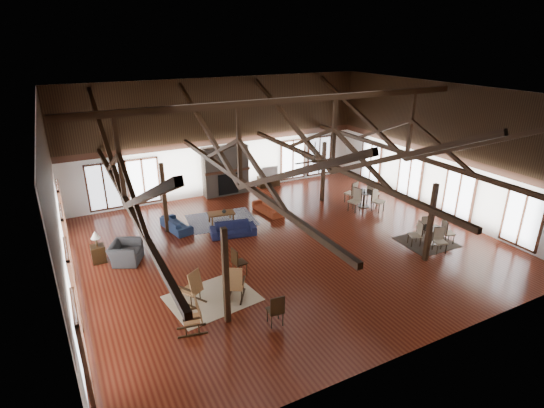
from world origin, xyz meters
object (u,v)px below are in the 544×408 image
coffee_table (221,214)px  cafe_table_near (432,233)px  sofa_orange (268,207)px  armchair (126,252)px  cafe_table_far (364,196)px  sofa_navy_front (233,229)px  sofa_navy_left (176,224)px  tv_console (269,181)px

coffee_table → cafe_table_near: bearing=-31.5°
sofa_orange → cafe_table_near: bearing=28.6°
sofa_orange → armchair: armchair is taller
coffee_table → sofa_orange: bearing=10.3°
cafe_table_far → armchair: bearing=-178.6°
sofa_navy_front → cafe_table_far: (6.98, 0.03, 0.27)m
sofa_orange → cafe_table_near: size_ratio=0.95×
sofa_navy_left → armchair: (-2.43, -1.91, 0.11)m
sofa_orange → cafe_table_far: cafe_table_far is taller
armchair → cafe_table_near: (11.25, -4.18, 0.11)m
coffee_table → cafe_table_far: (6.93, -1.49, 0.15)m
sofa_orange → sofa_navy_left: bearing=-99.1°
sofa_navy_left → cafe_table_near: bearing=-136.0°
coffee_table → cafe_table_near: (6.78, -5.95, 0.09)m
coffee_table → sofa_navy_left: bearing=-174.1°
sofa_orange → cafe_table_near: (4.38, -5.97, 0.23)m
coffee_table → tv_console: (4.14, 3.41, -0.10)m
sofa_orange → tv_console: bearing=145.2°
cafe_table_near → tv_console: 9.73m
sofa_navy_front → cafe_table_near: bearing=-21.8°
cafe_table_far → cafe_table_near: bearing=-91.9°
sofa_navy_front → cafe_table_near: (6.83, -4.43, 0.21)m
coffee_table → cafe_table_far: 7.09m
sofa_navy_front → coffee_table: sofa_navy_front is taller
sofa_navy_front → coffee_table: 1.53m
cafe_table_far → tv_console: bearing=119.7°
sofa_navy_left → cafe_table_near: cafe_table_near is taller
armchair → cafe_table_far: size_ratio=0.54×
tv_console → coffee_table: bearing=-140.5°
cafe_table_near → cafe_table_far: cafe_table_far is taller
sofa_navy_left → sofa_orange: sofa_navy_left is taller
sofa_navy_left → tv_console: 6.99m
coffee_table → tv_console: size_ratio=1.05×
cafe_table_near → cafe_table_far: bearing=88.1°
cafe_table_near → coffee_table: bearing=138.7°
sofa_navy_front → cafe_table_near: size_ratio=1.00×
sofa_navy_left → cafe_table_far: 9.12m
sofa_navy_front → sofa_orange: (2.45, 1.55, -0.01)m
armchair → cafe_table_far: cafe_table_far is taller
cafe_table_near → tv_console: size_ratio=1.56×
sofa_orange → armchair: 7.10m
sofa_orange → tv_console: (1.74, 3.38, 0.04)m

